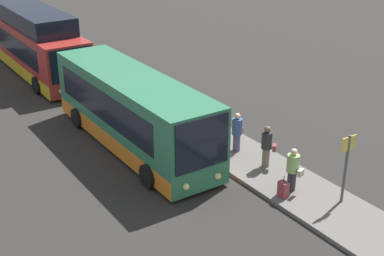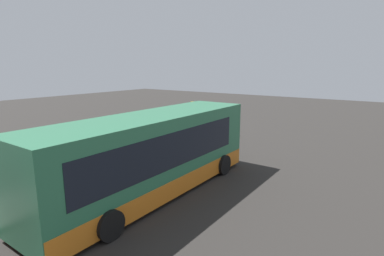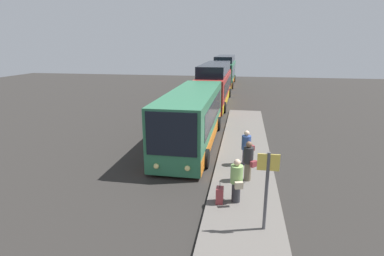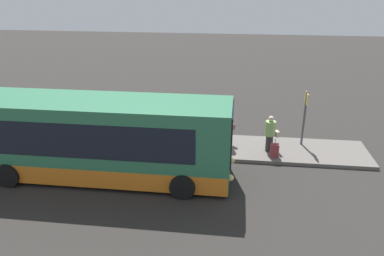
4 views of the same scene
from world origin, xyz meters
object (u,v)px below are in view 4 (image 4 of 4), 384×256
object	(u,v)px
passenger_boarding	(270,133)
bus_lead	(97,139)
passenger_waiting	(227,126)
sign_post	(305,112)
suitcase	(274,150)
passenger_with_bags	(189,126)

from	to	relation	value
passenger_boarding	bus_lead	bearing A→B (deg)	-84.83
passenger_waiting	sign_post	bearing A→B (deg)	51.81
bus_lead	suitcase	distance (m)	7.28
sign_post	passenger_with_bags	bearing A→B (deg)	-173.70
bus_lead	passenger_boarding	size ratio (longest dim) A/B	6.30
passenger_with_bags	sign_post	xyz separation A→B (m)	(5.09, 0.56, 0.68)
passenger_waiting	suitcase	world-z (taller)	passenger_waiting
bus_lead	suitcase	bearing A→B (deg)	17.59
passenger_with_bags	passenger_boarding	bearing A→B (deg)	-35.77
passenger_with_bags	suitcase	distance (m)	3.90
sign_post	bus_lead	bearing A→B (deg)	-156.05
passenger_with_bags	sign_post	size ratio (longest dim) A/B	0.67
passenger_boarding	suitcase	world-z (taller)	passenger_boarding
bus_lead	passenger_waiting	bearing A→B (deg)	33.25
passenger_waiting	suitcase	size ratio (longest dim) A/B	2.06
suitcase	sign_post	size ratio (longest dim) A/B	0.33
passenger_boarding	suitcase	bearing A→B (deg)	0.13
passenger_with_bags	suitcase	world-z (taller)	passenger_with_bags
bus_lead	passenger_boarding	distance (m)	7.25
passenger_boarding	passenger_waiting	size ratio (longest dim) A/B	0.96
sign_post	passenger_waiting	bearing A→B (deg)	-171.94
bus_lead	passenger_with_bags	xyz separation A→B (m)	(3.11, 3.08, -0.50)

